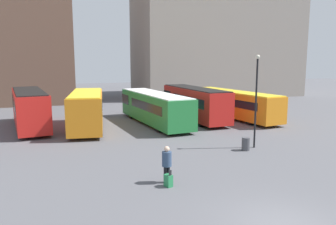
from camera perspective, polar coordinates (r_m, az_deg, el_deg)
building_block_right at (r=57.52m, az=8.46°, el=17.90°), size 26.58×13.10×29.64m
bus_0 at (r=30.57m, az=-22.95°, el=0.76°), size 3.79×10.20×3.29m
bus_1 at (r=28.64m, az=-13.95°, el=0.56°), size 3.75×9.51×3.16m
bus_2 at (r=30.36m, az=-2.48°, el=1.01°), size 3.79×12.02×2.87m
bus_3 at (r=32.39m, az=4.57°, el=1.78°), size 2.95×10.69×3.19m
bus_4 at (r=34.06m, az=11.21°, el=1.61°), size 4.06×12.30×2.76m
traveler at (r=15.66m, az=-0.21°, el=-8.46°), size 0.58×0.58×1.78m
suitcase at (r=15.43m, az=0.06°, el=-11.76°), size 0.38×0.45×0.82m
lamp_post_1 at (r=22.25m, az=15.11°, el=3.07°), size 0.28×0.28×6.16m
trash_bin at (r=21.94m, az=13.38°, el=-5.34°), size 0.52×0.52×0.85m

